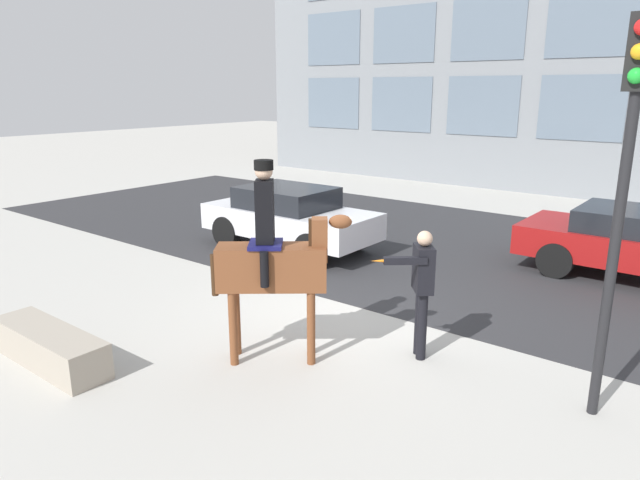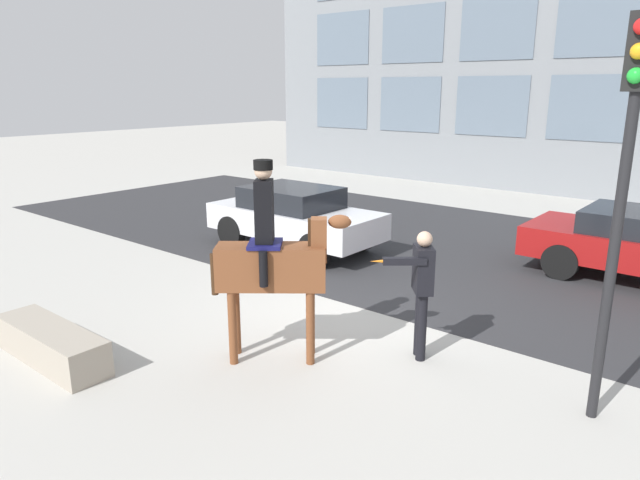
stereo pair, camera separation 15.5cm
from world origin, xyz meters
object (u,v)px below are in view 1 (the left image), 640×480
object	(u,v)px
street_car_near_lane	(289,216)
pedestrian_bystander	(422,284)
mounted_horse_lead	(274,261)
traffic_light	(626,162)
planter_ledge	(50,347)

from	to	relation	value
street_car_near_lane	pedestrian_bystander	bearing A→B (deg)	-31.33
mounted_horse_lead	pedestrian_bystander	bearing A→B (deg)	1.14
traffic_light	pedestrian_bystander	bearing A→B (deg)	178.72
street_car_near_lane	planter_ledge	size ratio (longest dim) A/B	1.95
mounted_horse_lead	pedestrian_bystander	distance (m)	1.94
planter_ledge	traffic_light	bearing A→B (deg)	27.86
pedestrian_bystander	planter_ledge	world-z (taller)	pedestrian_bystander
traffic_light	street_car_near_lane	bearing A→B (deg)	156.90
mounted_horse_lead	planter_ledge	bearing A→B (deg)	-177.75
pedestrian_bystander	planter_ledge	bearing A→B (deg)	0.43
mounted_horse_lead	planter_ledge	distance (m)	3.15
street_car_near_lane	planter_ledge	distance (m)	6.25
pedestrian_bystander	street_car_near_lane	xyz separation A→B (m)	(-4.87, 2.96, -0.28)
planter_ledge	mounted_horse_lead	bearing A→B (deg)	41.03
mounted_horse_lead	traffic_light	world-z (taller)	traffic_light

